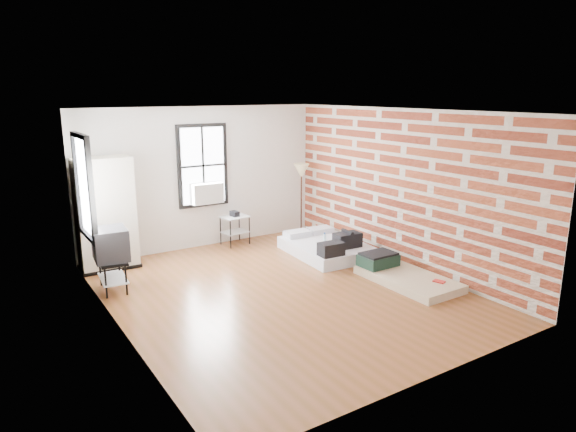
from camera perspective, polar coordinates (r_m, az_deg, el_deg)
ground at (r=8.18m, az=-0.60°, el=-8.43°), size 6.00×6.00×0.00m
room_shell at (r=8.12m, az=-0.61°, el=4.17°), size 5.02×6.02×2.80m
mattress_main at (r=9.96m, az=4.40°, el=-3.44°), size 1.39×1.81×0.56m
mattress_bare at (r=8.82m, az=12.41°, el=-6.33°), size 0.91×1.71×0.37m
wardrobe at (r=9.53m, az=-19.63°, el=0.21°), size 1.02×0.60×1.99m
side_table at (r=10.55m, az=-5.93°, el=-0.65°), size 0.58×0.49×0.70m
floor_lamp at (r=11.11m, az=1.51°, el=4.63°), size 0.33×0.33×1.56m
tv_stand at (r=8.48m, az=-19.09°, el=-3.20°), size 0.56×0.75×1.01m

